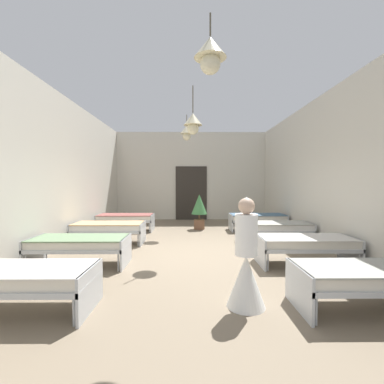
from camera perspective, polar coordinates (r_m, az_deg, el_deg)
The scene contains 12 objects.
ground_plane at distance 6.45m, azimuth 0.12°, elevation -13.42°, with size 7.27×11.87×0.10m, color #7A6B56.
room_shell at distance 7.62m, azimuth 0.01°, elevation 4.34°, with size 7.07×11.47×3.94m.
bed_left_row_0 at distance 4.22m, azimuth -33.52°, elevation -15.29°, with size 1.90×0.84×0.57m.
bed_right_row_0 at distance 4.29m, azimuth 34.08°, elevation -15.01°, with size 1.90×0.84×0.57m.
bed_left_row_1 at distance 5.85m, azimuth -23.16°, elevation -10.28°, with size 1.90×0.84×0.57m.
bed_right_row_1 at distance 5.90m, azimuth 23.39°, elevation -10.18°, with size 1.90×0.84×0.57m.
bed_left_row_2 at distance 7.61m, azimuth -17.59°, elevation -7.37°, with size 1.90×0.84×0.57m.
bed_right_row_2 at distance 7.65m, azimuth 17.57°, elevation -7.32°, with size 1.90×0.84×0.57m.
bed_left_row_3 at distance 9.42m, azimuth -14.18°, elevation -5.53°, with size 1.90×0.84×0.57m.
bed_right_row_3 at distance 9.45m, azimuth 13.98°, elevation -5.50°, with size 1.90×0.84×0.57m.
nurse_near_aisle at distance 3.75m, azimuth 11.64°, elevation -15.76°, with size 0.52×0.52×1.49m.
potted_plant at distance 9.42m, azimuth 1.58°, elevation -3.47°, with size 0.56×0.56×1.25m.
Camera 1 is at (-0.07, -6.22, 1.67)m, focal length 24.60 mm.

